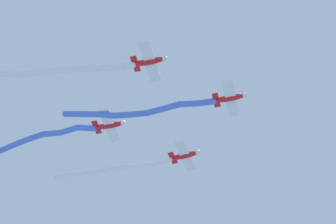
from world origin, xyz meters
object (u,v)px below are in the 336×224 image
Objects in this scene: airplane_lead at (230,98)px; airplane_right_wing at (150,61)px; airplane_slot at (110,125)px; airplane_left_wing at (185,155)px.

airplane_lead is 1.00× the size of airplane_right_wing.
airplane_lead reaches higher than airplane_slot.
airplane_left_wing is (1.22, -12.15, -0.40)m from airplane_lead.
airplane_lead is 1.00× the size of airplane_slot.
airplane_right_wing is 12.23m from airplane_slot.
airplane_lead is 12.22m from airplane_right_wing.
airplane_left_wing is at bearing 41.78° from airplane_slot.
airplane_right_wing is at bearing -87.49° from airplane_left_wing.
airplane_right_wing is 1.00× the size of airplane_slot.
airplane_slot is at bearing -132.52° from airplane_left_wing.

